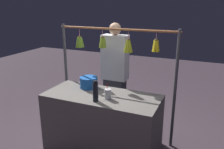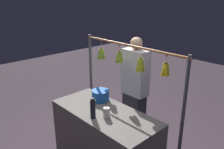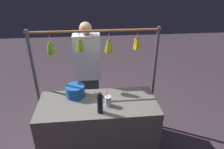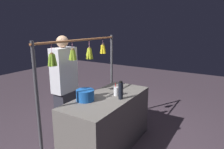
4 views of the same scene
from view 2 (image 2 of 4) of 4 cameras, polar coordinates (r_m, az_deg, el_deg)
The scene contains 6 objects.
market_counter at distance 3.33m, azimuth -1.77°, elevation -15.21°, with size 1.54×0.68×0.82m, color #66605B.
display_rack at distance 3.28m, azimuth 4.04°, elevation -0.62°, with size 1.80×0.13×1.67m.
water_bottle at distance 2.93m, azimuth -4.70°, elevation -8.29°, with size 0.07×0.07×0.27m.
blue_bucket at distance 3.39m, azimuth -2.83°, elevation -5.11°, with size 0.25×0.25×0.16m, color #1B58B3.
drink_cup at distance 2.96m, azimuth -1.37°, elevation -9.26°, with size 0.08×0.08×0.19m.
vendor_person at distance 3.66m, azimuth 5.57°, elevation -4.24°, with size 0.40×0.22×1.70m.
Camera 2 is at (-2.07, 1.80, 2.30)m, focal length 37.36 mm.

